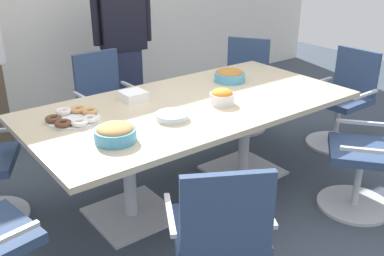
{
  "coord_description": "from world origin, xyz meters",
  "views": [
    {
      "loc": [
        -1.85,
        -2.43,
        1.86
      ],
      "look_at": [
        0.0,
        0.0,
        0.55
      ],
      "focal_mm": 41.62,
      "sensor_mm": 36.0,
      "label": 1
    }
  ],
  "objects_px": {
    "person_standing_1": "(123,42)",
    "plate_stack": "(172,116)",
    "snack_bowl_cookies": "(115,133)",
    "snack_bowl_chips_orange": "(222,96)",
    "office_chair_0": "(370,159)",
    "office_chair_1": "(343,104)",
    "donut_platter": "(74,117)",
    "office_chair_6": "(219,245)",
    "office_chair_3": "(107,109)",
    "conference_table": "(192,119)",
    "snack_bowl_pretzels": "(230,75)",
    "napkin_pile": "(133,95)",
    "office_chair_2": "(243,89)"
  },
  "relations": [
    {
      "from": "conference_table",
      "to": "office_chair_6",
      "type": "relative_size",
      "value": 2.64
    },
    {
      "from": "office_chair_2",
      "to": "napkin_pile",
      "type": "bearing_deg",
      "value": 73.57
    },
    {
      "from": "snack_bowl_chips_orange",
      "to": "napkin_pile",
      "type": "height_order",
      "value": "snack_bowl_chips_orange"
    },
    {
      "from": "conference_table",
      "to": "office_chair_0",
      "type": "relative_size",
      "value": 2.64
    },
    {
      "from": "office_chair_3",
      "to": "plate_stack",
      "type": "distance_m",
      "value": 1.33
    },
    {
      "from": "office_chair_0",
      "to": "napkin_pile",
      "type": "relative_size",
      "value": 5.17
    },
    {
      "from": "office_chair_1",
      "to": "donut_platter",
      "type": "distance_m",
      "value": 2.56
    },
    {
      "from": "conference_table",
      "to": "donut_platter",
      "type": "height_order",
      "value": "donut_platter"
    },
    {
      "from": "office_chair_6",
      "to": "snack_bowl_pretzels",
      "type": "relative_size",
      "value": 3.56
    },
    {
      "from": "office_chair_2",
      "to": "snack_bowl_cookies",
      "type": "distance_m",
      "value": 2.28
    },
    {
      "from": "office_chair_0",
      "to": "snack_bowl_pretzels",
      "type": "distance_m",
      "value": 1.28
    },
    {
      "from": "office_chair_1",
      "to": "conference_table",
      "type": "bearing_deg",
      "value": 84.02
    },
    {
      "from": "donut_platter",
      "to": "office_chair_6",
      "type": "bearing_deg",
      "value": -80.2
    },
    {
      "from": "person_standing_1",
      "to": "plate_stack",
      "type": "height_order",
      "value": "person_standing_1"
    },
    {
      "from": "napkin_pile",
      "to": "office_chair_6",
      "type": "bearing_deg",
      "value": -102.85
    },
    {
      "from": "office_chair_2",
      "to": "snack_bowl_cookies",
      "type": "height_order",
      "value": "office_chair_2"
    },
    {
      "from": "office_chair_0",
      "to": "person_standing_1",
      "type": "xyz_separation_m",
      "value": [
        -0.56,
        2.52,
        0.48
      ]
    },
    {
      "from": "person_standing_1",
      "to": "plate_stack",
      "type": "distance_m",
      "value": 1.85
    },
    {
      "from": "plate_stack",
      "to": "donut_platter",
      "type": "bearing_deg",
      "value": 144.6
    },
    {
      "from": "office_chair_1",
      "to": "donut_platter",
      "type": "relative_size",
      "value": 2.53
    },
    {
      "from": "person_standing_1",
      "to": "snack_bowl_chips_orange",
      "type": "bearing_deg",
      "value": 96.49
    },
    {
      "from": "office_chair_6",
      "to": "office_chair_2",
      "type": "bearing_deg",
      "value": 73.11
    },
    {
      "from": "person_standing_1",
      "to": "donut_platter",
      "type": "height_order",
      "value": "person_standing_1"
    },
    {
      "from": "snack_bowl_cookies",
      "to": "conference_table",
      "type": "bearing_deg",
      "value": 18.39
    },
    {
      "from": "office_chair_6",
      "to": "conference_table",
      "type": "bearing_deg",
      "value": 88.55
    },
    {
      "from": "person_standing_1",
      "to": "napkin_pile",
      "type": "distance_m",
      "value": 1.4
    },
    {
      "from": "snack_bowl_chips_orange",
      "to": "office_chair_2",
      "type": "bearing_deg",
      "value": 39.77
    },
    {
      "from": "snack_bowl_cookies",
      "to": "napkin_pile",
      "type": "xyz_separation_m",
      "value": [
        0.46,
        0.58,
        -0.02
      ]
    },
    {
      "from": "office_chair_1",
      "to": "office_chair_2",
      "type": "relative_size",
      "value": 1.0
    },
    {
      "from": "office_chair_0",
      "to": "office_chair_3",
      "type": "height_order",
      "value": "same"
    },
    {
      "from": "person_standing_1",
      "to": "donut_platter",
      "type": "distance_m",
      "value": 1.79
    },
    {
      "from": "conference_table",
      "to": "plate_stack",
      "type": "bearing_deg",
      "value": -150.12
    },
    {
      "from": "office_chair_6",
      "to": "donut_platter",
      "type": "distance_m",
      "value": 1.3
    },
    {
      "from": "office_chair_6",
      "to": "snack_bowl_cookies",
      "type": "height_order",
      "value": "office_chair_6"
    },
    {
      "from": "person_standing_1",
      "to": "napkin_pile",
      "type": "height_order",
      "value": "person_standing_1"
    },
    {
      "from": "office_chair_1",
      "to": "office_chair_6",
      "type": "xyz_separation_m",
      "value": [
        -2.3,
        -0.89,
        0.0
      ]
    },
    {
      "from": "office_chair_6",
      "to": "snack_bowl_cookies",
      "type": "distance_m",
      "value": 0.89
    },
    {
      "from": "office_chair_3",
      "to": "snack_bowl_cookies",
      "type": "relative_size",
      "value": 3.64
    },
    {
      "from": "office_chair_0",
      "to": "office_chair_1",
      "type": "distance_m",
      "value": 1.14
    },
    {
      "from": "office_chair_0",
      "to": "snack_bowl_pretzels",
      "type": "relative_size",
      "value": 3.56
    },
    {
      "from": "snack_bowl_cookies",
      "to": "napkin_pile",
      "type": "bearing_deg",
      "value": 51.4
    },
    {
      "from": "conference_table",
      "to": "plate_stack",
      "type": "height_order",
      "value": "plate_stack"
    },
    {
      "from": "office_chair_6",
      "to": "person_standing_1",
      "type": "distance_m",
      "value": 2.81
    },
    {
      "from": "office_chair_6",
      "to": "snack_bowl_cookies",
      "type": "xyz_separation_m",
      "value": [
        -0.15,
        0.78,
        0.4
      ]
    },
    {
      "from": "conference_table",
      "to": "office_chair_0",
      "type": "height_order",
      "value": "office_chair_0"
    },
    {
      "from": "office_chair_6",
      "to": "plate_stack",
      "type": "distance_m",
      "value": 0.99
    },
    {
      "from": "person_standing_1",
      "to": "snack_bowl_cookies",
      "type": "distance_m",
      "value": 2.12
    },
    {
      "from": "snack_bowl_pretzels",
      "to": "plate_stack",
      "type": "xyz_separation_m",
      "value": [
        -0.87,
        -0.4,
        -0.03
      ]
    },
    {
      "from": "snack_bowl_cookies",
      "to": "plate_stack",
      "type": "relative_size",
      "value": 1.14
    },
    {
      "from": "office_chair_0",
      "to": "snack_bowl_chips_orange",
      "type": "distance_m",
      "value": 1.14
    }
  ]
}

